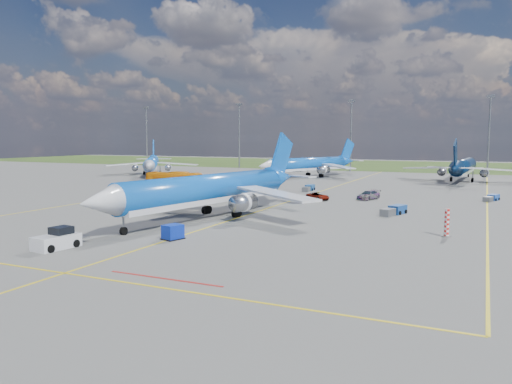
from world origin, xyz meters
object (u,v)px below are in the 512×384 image
at_px(bg_jet_nw, 152,175).
at_px(service_car_c, 368,195).
at_px(service_car_b, 318,196).
at_px(main_airliner, 208,218).
at_px(bg_jet_nnw, 308,177).
at_px(pushback_tug, 57,240).
at_px(service_car_a, 186,186).
at_px(baggage_tug_e, 491,198).
at_px(uld_container, 173,232).
at_px(baggage_tug_c, 309,188).
at_px(baggage_tug_w, 394,210).
at_px(warning_post, 447,223).
at_px(apron_bus, 174,180).
at_px(bg_jet_n, 463,181).

relative_size(bg_jet_nw, service_car_c, 7.14).
bearing_deg(service_car_b, main_airliner, -162.59).
bearing_deg(main_airliner, bg_jet_nw, 141.82).
relative_size(bg_jet_nnw, main_airliner, 0.91).
height_order(bg_jet_nw, pushback_tug, bg_jet_nw).
height_order(service_car_a, baggage_tug_e, service_car_a).
bearing_deg(uld_container, bg_jet_nw, 144.22).
relative_size(baggage_tug_c, baggage_tug_e, 1.08).
bearing_deg(uld_container, baggage_tug_w, 72.50).
bearing_deg(baggage_tug_e, service_car_c, -141.30).
distance_m(uld_container, baggage_tug_c, 51.89).
xyz_separation_m(warning_post, apron_bus, (-56.29, 32.05, 0.23)).
xyz_separation_m(bg_jet_nnw, baggage_tug_c, (11.50, -33.49, 0.53)).
height_order(bg_jet_n, apron_bus, bg_jet_n).
bearing_deg(bg_jet_nnw, baggage_tug_w, -36.79).
relative_size(bg_jet_n, baggage_tug_e, 8.24).
relative_size(warning_post, baggage_tug_e, 0.64).
xyz_separation_m(bg_jet_n, service_car_a, (-50.54, -46.81, 0.66)).
bearing_deg(bg_jet_nnw, pushback_tug, -61.73).
bearing_deg(service_car_c, service_car_b, -132.40).
bearing_deg(service_car_b, baggage_tug_e, -34.38).
height_order(bg_jet_nw, baggage_tug_c, bg_jet_nw).
bearing_deg(bg_jet_nnw, baggage_tug_c, -46.86).
relative_size(bg_jet_nnw, service_car_b, 8.55).
xyz_separation_m(bg_jet_nw, baggage_tug_c, (54.70, -22.15, 0.53)).
bearing_deg(pushback_tug, uld_container, 54.23).
xyz_separation_m(baggage_tug_c, baggage_tug_e, (33.19, -2.44, -0.05)).
xyz_separation_m(bg_jet_nw, main_airliner, (53.78, -60.50, 0.00)).
bearing_deg(pushback_tug, bg_jet_nnw, 100.67).
bearing_deg(baggage_tug_w, apron_bus, 176.72).
height_order(main_airliner, baggage_tug_w, main_airliner).
height_order(pushback_tug, baggage_tug_c, pushback_tug).
distance_m(service_car_a, baggage_tug_c, 24.93).
xyz_separation_m(warning_post, bg_jet_n, (-1.43, 76.73, -1.50)).
xyz_separation_m(bg_jet_nnw, baggage_tug_e, (44.69, -35.94, 0.48)).
height_order(warning_post, service_car_b, warning_post).
height_order(pushback_tug, apron_bus, apron_bus).
height_order(service_car_c, baggage_tug_w, service_car_c).
relative_size(service_car_c, baggage_tug_w, 0.93).
distance_m(bg_jet_nw, baggage_tug_w, 88.97).
height_order(service_car_c, baggage_tug_e, service_car_c).
bearing_deg(bg_jet_n, warning_post, 94.84).
bearing_deg(baggage_tug_c, pushback_tug, -97.52).
bearing_deg(apron_bus, bg_jet_nnw, -26.08).
xyz_separation_m(service_car_a, service_car_b, (29.66, -4.91, -0.03)).
bearing_deg(main_airliner, service_car_a, 137.22).
relative_size(uld_container, service_car_c, 0.37).
relative_size(uld_container, baggage_tug_c, 0.37).
relative_size(apron_bus, baggage_tug_e, 2.64).
distance_m(warning_post, pushback_tug, 39.79).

